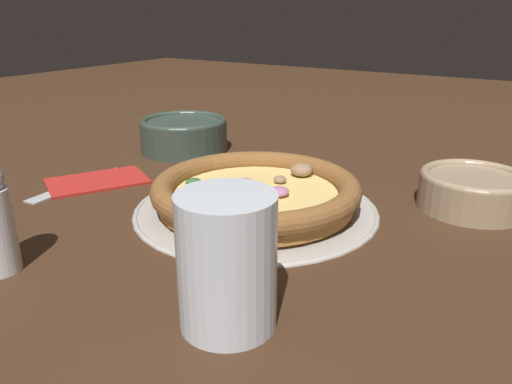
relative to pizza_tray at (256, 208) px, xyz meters
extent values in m
plane|color=#3D2616|center=(0.00, 0.00, 0.00)|extent=(3.00, 3.00, 0.00)
cylinder|color=#B7B2A8|center=(0.00, 0.00, 0.00)|extent=(0.31, 0.31, 0.00)
torus|color=#B7B2A8|center=(0.00, 0.00, 0.00)|extent=(0.32, 0.32, 0.01)
cylinder|color=#A86B33|center=(0.00, 0.00, 0.01)|extent=(0.25, 0.25, 0.01)
torus|color=brown|center=(0.00, 0.00, 0.03)|extent=(0.27, 0.27, 0.03)
cylinder|color=#A32D19|center=(0.00, 0.00, 0.02)|extent=(0.22, 0.22, 0.00)
cylinder|color=#EAC670|center=(0.00, 0.00, 0.02)|extent=(0.21, 0.21, 0.00)
ellipsoid|color=#B26B93|center=(-0.01, 0.01, 0.03)|extent=(0.04, 0.04, 0.02)
ellipsoid|color=#B26B93|center=(-0.03, 0.00, 0.03)|extent=(0.03, 0.03, 0.02)
ellipsoid|color=#B26B93|center=(-0.01, 0.00, 0.03)|extent=(0.03, 0.03, 0.01)
ellipsoid|color=#8E7051|center=(0.09, -0.02, 0.03)|extent=(0.04, 0.04, 0.02)
ellipsoid|color=#33602D|center=(-0.03, 0.08, 0.03)|extent=(0.03, 0.03, 0.01)
ellipsoid|color=#8E7051|center=(0.04, -0.01, 0.03)|extent=(0.02, 0.02, 0.01)
ellipsoid|color=#B26B93|center=(0.00, -0.03, 0.03)|extent=(0.03, 0.03, 0.01)
ellipsoid|color=#33602D|center=(-0.04, 0.00, 0.03)|extent=(0.03, 0.03, 0.01)
ellipsoid|color=#B26B93|center=(-0.01, 0.02, 0.03)|extent=(0.04, 0.04, 0.01)
cylinder|color=#9E8466|center=(0.15, -0.23, 0.02)|extent=(0.14, 0.14, 0.04)
torus|color=#9E8466|center=(0.15, -0.23, 0.04)|extent=(0.14, 0.14, 0.01)
cylinder|color=#334238|center=(0.17, 0.26, 0.02)|extent=(0.16, 0.16, 0.05)
torus|color=#334238|center=(0.17, 0.26, 0.05)|extent=(0.16, 0.16, 0.01)
cylinder|color=silver|center=(-0.22, -0.11, 0.05)|extent=(0.08, 0.08, 0.11)
cube|color=#B2231E|center=(-0.04, 0.26, 0.00)|extent=(0.17, 0.15, 0.01)
cube|color=#B7B7BC|center=(-0.04, 0.28, 0.00)|extent=(0.13, 0.02, 0.00)
cube|color=#B7B7BC|center=(-0.12, 0.27, 0.00)|extent=(0.05, 0.03, 0.00)
camera|label=1|loc=(-0.51, -0.32, 0.25)|focal=35.00mm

